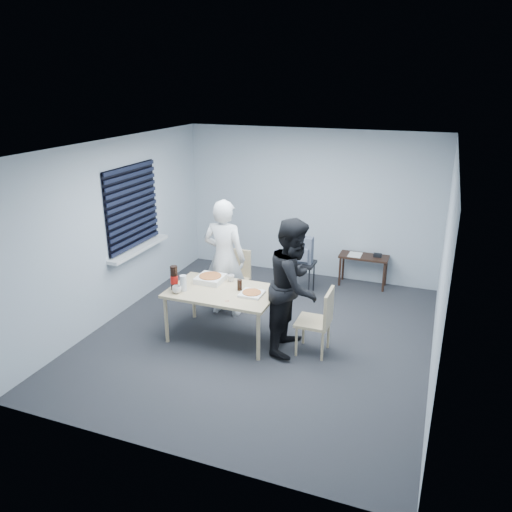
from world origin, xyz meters
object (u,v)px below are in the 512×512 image
at_px(person_white, 224,258).
at_px(mug_a, 177,290).
at_px(chair_far, 236,274).
at_px(chair_right, 320,317).
at_px(dining_table, 223,294).
at_px(mug_b, 231,278).
at_px(soda_bottle, 174,278).
at_px(person_black, 294,286).
at_px(side_table, 364,260).
at_px(stool, 303,269).
at_px(backpack, 303,250).

xyz_separation_m(person_white, mug_a, (-0.25, -0.98, -0.14)).
relative_size(chair_far, mug_a, 7.24).
distance_m(chair_right, mug_a, 1.91).
relative_size(dining_table, mug_b, 14.37).
relative_size(chair_right, soda_bottle, 2.69).
bearing_deg(mug_a, soda_bottle, 131.87).
xyz_separation_m(chair_right, soda_bottle, (-1.95, -0.24, 0.35)).
height_order(chair_far, person_black, person_black).
bearing_deg(mug_b, chair_far, 107.87).
relative_size(side_table, stool, 1.50).
distance_m(chair_far, person_white, 0.50).
bearing_deg(backpack, chair_right, -52.90).
bearing_deg(person_white, side_table, -134.30).
xyz_separation_m(dining_table, mug_a, (-0.53, -0.29, 0.11)).
xyz_separation_m(chair_far, side_table, (1.74, 1.48, -0.05)).
xyz_separation_m(dining_table, mug_b, (-0.02, 0.33, 0.11)).
height_order(chair_far, backpack, backpack).
distance_m(backpack, mug_b, 1.61).
bearing_deg(chair_right, mug_b, 168.07).
height_order(chair_right, backpack, backpack).
distance_m(person_white, mug_b, 0.46).
xyz_separation_m(chair_right, backpack, (-0.73, 1.77, 0.24)).
bearing_deg(side_table, person_white, -134.30).
height_order(stool, soda_bottle, soda_bottle).
bearing_deg(soda_bottle, person_black, 9.40).
height_order(person_white, person_black, same).
distance_m(stool, mug_b, 1.65).
distance_m(chair_far, chair_right, 1.86).
height_order(person_white, soda_bottle, person_white).
bearing_deg(soda_bottle, stool, 58.86).
xyz_separation_m(chair_far, stool, (0.85, 0.80, -0.08)).
height_order(dining_table, mug_a, mug_a).
distance_m(dining_table, person_white, 0.79).
relative_size(dining_table, backpack, 3.33).
bearing_deg(dining_table, soda_bottle, -162.63).
xyz_separation_m(chair_far, person_black, (1.22, -0.96, 0.37)).
height_order(side_table, soda_bottle, soda_bottle).
relative_size(person_black, mug_b, 17.70).
distance_m(chair_far, mug_a, 1.37).
xyz_separation_m(mug_a, mug_b, (0.51, 0.62, -0.00)).
bearing_deg(dining_table, chair_far, 103.53).
height_order(chair_far, person_white, person_white).
bearing_deg(chair_right, person_black, 176.21).
bearing_deg(backpack, person_black, -63.46).
bearing_deg(backpack, soda_bottle, -106.56).
bearing_deg(stool, person_black, -78.29).
distance_m(stool, backpack, 0.32).
bearing_deg(person_black, dining_table, 94.10).
distance_m(dining_table, soda_bottle, 0.68).
height_order(chair_far, mug_a, chair_far).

